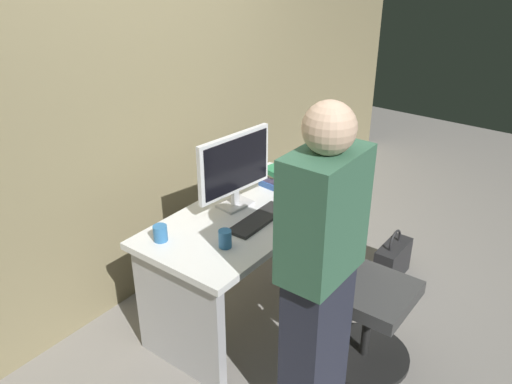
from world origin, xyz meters
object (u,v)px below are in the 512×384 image
object	(u,v)px
monitor	(235,167)
handbag	(392,260)
cup_near_keyboard	(225,239)
desk	(249,245)
person_at_desk	(320,274)
keyboard	(259,219)
cell_phone	(316,190)
office_chair	(361,293)
book_stack	(277,176)
cup_by_monitor	(160,233)
mouse	(289,197)

from	to	relation	value
monitor	handbag	distance (m)	1.40
cup_near_keyboard	desk	bearing A→B (deg)	19.04
desk	monitor	xyz separation A→B (m)	(0.02, 0.12, 0.48)
cup_near_keyboard	handbag	xyz separation A→B (m)	(1.27, -0.45, -0.64)
person_at_desk	keyboard	xyz separation A→B (m)	(0.38, 0.63, -0.11)
desk	person_at_desk	bearing A→B (deg)	-120.34
person_at_desk	cell_phone	distance (m)	1.08
desk	keyboard	bearing A→B (deg)	-113.21
office_chair	book_stack	world-z (taller)	office_chair
handbag	cup_by_monitor	bearing A→B (deg)	151.82
desk	person_at_desk	xyz separation A→B (m)	(-0.43, -0.73, 0.34)
office_chair	cup_near_keyboard	distance (m)	0.82
monitor	cup_near_keyboard	xyz separation A→B (m)	(-0.39, -0.25, -0.21)
keyboard	person_at_desk	bearing A→B (deg)	-122.48
monitor	keyboard	distance (m)	0.34
keyboard	office_chair	bearing A→B (deg)	-81.03
desk	cup_by_monitor	world-z (taller)	cup_by_monitor
cup_near_keyboard	book_stack	xyz separation A→B (m)	(0.79, 0.22, 0.01)
desk	book_stack	size ratio (longest dim) A/B	6.68
mouse	cup_by_monitor	world-z (taller)	cup_by_monitor
keyboard	cup_by_monitor	world-z (taller)	cup_by_monitor
office_chair	monitor	world-z (taller)	monitor
cup_near_keyboard	mouse	bearing A→B (deg)	2.94
cup_near_keyboard	handbag	bearing A→B (deg)	-19.41
cup_near_keyboard	cell_phone	world-z (taller)	cup_near_keyboard
office_chair	mouse	xyz separation A→B (m)	(0.22, 0.63, 0.31)
monitor	cell_phone	bearing A→B (deg)	-30.97
office_chair	keyboard	xyz separation A→B (m)	(-0.11, 0.62, 0.30)
mouse	monitor	bearing A→B (deg)	141.33
keyboard	cup_by_monitor	xyz separation A→B (m)	(-0.49, 0.30, 0.03)
office_chair	keyboard	bearing A→B (deg)	99.99
keyboard	mouse	distance (m)	0.33
cup_by_monitor	person_at_desk	bearing A→B (deg)	-83.59
desk	handbag	distance (m)	1.12
office_chair	book_stack	distance (m)	0.96
desk	cell_phone	world-z (taller)	cell_phone
keyboard	book_stack	xyz separation A→B (m)	(0.46, 0.20, 0.05)
office_chair	handbag	bearing A→B (deg)	10.29
person_at_desk	cup_by_monitor	world-z (taller)	person_at_desk
cup_by_monitor	office_chair	bearing A→B (deg)	-56.95
office_chair	person_at_desk	bearing A→B (deg)	-179.30
desk	keyboard	world-z (taller)	keyboard
desk	book_stack	distance (m)	0.51
monitor	cup_near_keyboard	distance (m)	0.51
keyboard	book_stack	bearing A→B (deg)	22.21
cup_by_monitor	cell_phone	distance (m)	1.08
person_at_desk	monitor	size ratio (longest dim) A/B	3.04
monitor	cup_near_keyboard	bearing A→B (deg)	-147.65
office_chair	person_at_desk	xyz separation A→B (m)	(-0.49, -0.01, 0.41)
cell_phone	handbag	size ratio (longest dim) A/B	0.38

